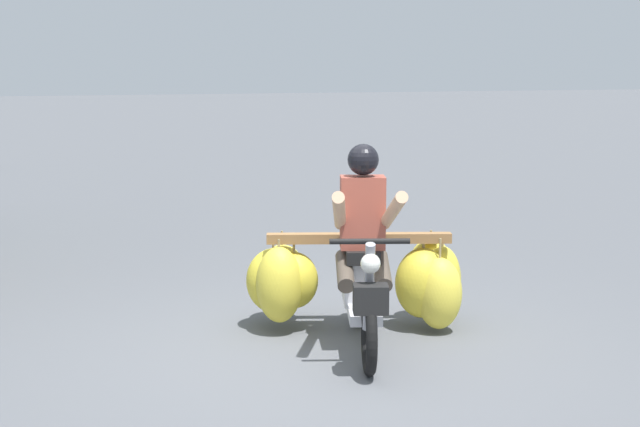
# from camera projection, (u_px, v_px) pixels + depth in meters

# --- Properties ---
(ground_plane) EXTENTS (120.00, 120.00, 0.00)m
(ground_plane) POSITION_uv_depth(u_px,v_px,m) (316.00, 359.00, 6.63)
(ground_plane) COLOR #56595E
(motorbike_main_loaded) EXTENTS (1.83, 1.96, 1.58)m
(motorbike_main_loaded) POSITION_uv_depth(u_px,v_px,m) (358.00, 275.00, 7.20)
(motorbike_main_loaded) COLOR black
(motorbike_main_loaded) RESTS_ON ground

